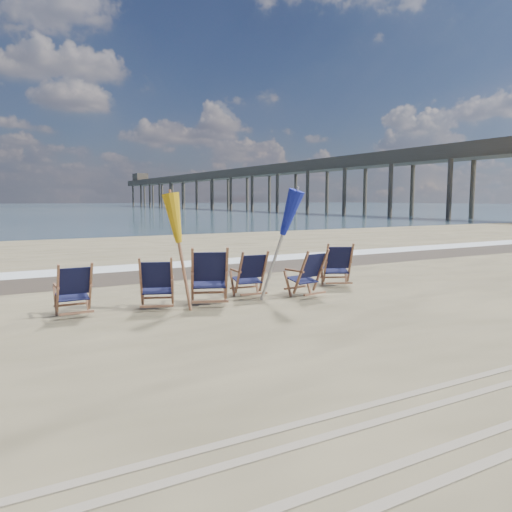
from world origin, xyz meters
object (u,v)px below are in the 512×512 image
at_px(beach_chair_1, 172,283).
at_px(beach_chair_5, 350,265).
at_px(beach_chair_4, 321,272).
at_px(beach_chair_2, 227,276).
at_px(umbrella_yellow, 181,224).
at_px(beach_chair_0, 91,288).
at_px(umbrella_blue, 277,214).
at_px(beach_chair_3, 264,273).
at_px(fishing_pier, 244,184).

height_order(beach_chair_1, beach_chair_5, beach_chair_5).
bearing_deg(beach_chair_4, beach_chair_2, -11.10).
distance_m(beach_chair_1, umbrella_yellow, 1.05).
xyz_separation_m(beach_chair_0, beach_chair_1, (1.31, -0.26, 0.02)).
distance_m(beach_chair_0, beach_chair_4, 4.35).
distance_m(beach_chair_0, beach_chair_2, 2.33).
distance_m(beach_chair_4, beach_chair_5, 1.33).
xyz_separation_m(beach_chair_1, beach_chair_2, (0.97, -0.16, 0.07)).
relative_size(beach_chair_2, beach_chair_4, 1.14).
height_order(beach_chair_2, umbrella_blue, umbrella_blue).
bearing_deg(beach_chair_5, beach_chair_1, 28.27).
bearing_deg(beach_chair_4, beach_chair_5, -164.27).
bearing_deg(beach_chair_0, beach_chair_4, 173.07).
xyz_separation_m(beach_chair_0, beach_chair_4, (4.32, -0.51, 0.02)).
bearing_deg(beach_chair_3, fishing_pier, -112.35).
height_order(beach_chair_3, umbrella_yellow, umbrella_yellow).
bearing_deg(umbrella_blue, beach_chair_3, 88.40).
distance_m(beach_chair_0, beach_chair_1, 1.34).
bearing_deg(fishing_pier, beach_chair_5, -116.36).
height_order(beach_chair_3, beach_chair_4, beach_chair_4).
bearing_deg(beach_chair_5, beach_chair_3, 25.69).
xyz_separation_m(beach_chair_5, umbrella_yellow, (-4.06, -0.37, 1.01)).
relative_size(beach_chair_5, umbrella_yellow, 0.49).
xyz_separation_m(beach_chair_5, umbrella_blue, (-2.25, -0.57, 1.15)).
bearing_deg(beach_chair_1, fishing_pier, -97.73).
height_order(beach_chair_0, beach_chair_5, beach_chair_5).
height_order(beach_chair_1, umbrella_yellow, umbrella_yellow).
distance_m(umbrella_yellow, fishing_pier, 81.65).
height_order(beach_chair_0, umbrella_yellow, umbrella_yellow).
height_order(beach_chair_4, umbrella_blue, umbrella_blue).
xyz_separation_m(beach_chair_3, beach_chair_4, (1.02, -0.49, 0.01)).
height_order(umbrella_blue, fishing_pier, fishing_pier).
height_order(beach_chair_1, beach_chair_2, beach_chair_2).
xyz_separation_m(beach_chair_1, beach_chair_5, (4.22, 0.29, 0.02)).
relative_size(beach_chair_3, beach_chair_5, 0.95).
distance_m(beach_chair_0, umbrella_blue, 3.53).
bearing_deg(beach_chair_3, beach_chair_2, 26.96).
bearing_deg(umbrella_blue, beach_chair_2, 173.39).
relative_size(beach_chair_2, umbrella_yellow, 0.54).
relative_size(beach_chair_0, beach_chair_2, 0.84).
relative_size(beach_chair_0, beach_chair_4, 0.95).
height_order(beach_chair_3, umbrella_blue, umbrella_blue).
bearing_deg(beach_chair_0, fishing_pier, -119.96).
xyz_separation_m(beach_chair_1, beach_chair_4, (3.00, -0.25, 0.01)).
relative_size(beach_chair_2, fishing_pier, 0.01).
distance_m(beach_chair_1, beach_chair_4, 3.01).
bearing_deg(beach_chair_2, umbrella_blue, -165.57).
distance_m(beach_chair_0, fishing_pier, 82.13).
bearing_deg(beach_chair_3, beach_chair_4, 159.65).
bearing_deg(beach_chair_4, fishing_pier, -125.44).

